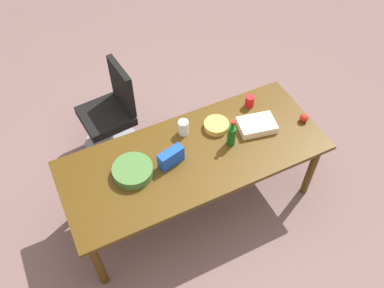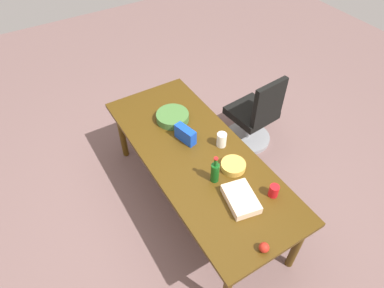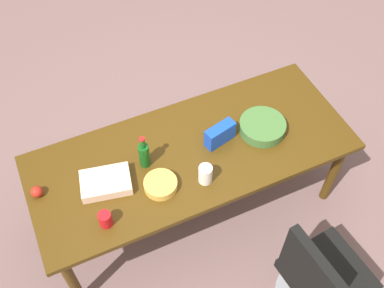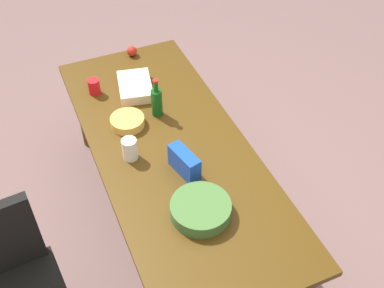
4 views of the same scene
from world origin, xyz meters
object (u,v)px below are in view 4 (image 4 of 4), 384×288
object	(u,v)px
red_solo_cup	(94,87)
mayo_jar	(130,149)
chip_bag_blue	(184,163)
sheet_cake	(135,87)
apple_red	(132,51)
wine_bottle	(157,101)
conference_table	(172,156)
salad_bowl	(201,209)
chip_bowl	(127,121)

from	to	relation	value
red_solo_cup	mayo_jar	xyz separation A→B (m)	(-0.69, -0.04, 0.02)
chip_bag_blue	sheet_cake	world-z (taller)	chip_bag_blue
apple_red	wine_bottle	distance (m)	0.72
chip_bag_blue	mayo_jar	xyz separation A→B (m)	(0.23, 0.25, -0.00)
conference_table	wine_bottle	bearing A→B (deg)	-5.59
red_solo_cup	salad_bowl	xyz separation A→B (m)	(-1.24, -0.25, -0.02)
red_solo_cup	mayo_jar	distance (m)	0.69
conference_table	mayo_jar	size ratio (longest dim) A/B	15.94
apple_red	sheet_cake	size ratio (longest dim) A/B	0.24
sheet_cake	conference_table	bearing A→B (deg)	-177.81
mayo_jar	conference_table	bearing A→B (deg)	-94.21
chip_bag_blue	salad_bowl	xyz separation A→B (m)	(-0.32, 0.03, -0.04)
conference_table	salad_bowl	distance (m)	0.54
apple_red	chip_bowl	world-z (taller)	apple_red
sheet_cake	mayo_jar	size ratio (longest dim) A/B	2.27
red_solo_cup	chip_bowl	size ratio (longest dim) A/B	0.50
conference_table	sheet_cake	bearing A→B (deg)	2.19
wine_bottle	red_solo_cup	distance (m)	0.50
chip_bag_blue	red_solo_cup	xyz separation A→B (m)	(0.92, 0.28, -0.02)
red_solo_cup	mayo_jar	size ratio (longest dim) A/B	0.78
chip_bowl	apple_red	bearing A→B (deg)	-20.13
chip_bag_blue	chip_bowl	size ratio (longest dim) A/B	1.01
chip_bowl	wine_bottle	bearing A→B (deg)	-83.32
chip_bowl	chip_bag_blue	bearing A→B (deg)	-161.09
apple_red	wine_bottle	xyz separation A→B (m)	(-0.71, 0.06, 0.07)
wine_bottle	sheet_cake	world-z (taller)	wine_bottle
wine_bottle	chip_bowl	size ratio (longest dim) A/B	1.27
apple_red	salad_bowl	size ratio (longest dim) A/B	0.23
chip_bag_blue	apple_red	bearing A→B (deg)	-4.28
chip_bag_blue	salad_bowl	size ratio (longest dim) A/B	0.67
salad_bowl	chip_bowl	xyz separation A→B (m)	(0.83, 0.14, -0.01)
wine_bottle	red_solo_cup	world-z (taller)	wine_bottle
sheet_cake	chip_bowl	xyz separation A→B (m)	(-0.32, 0.16, -0.01)
sheet_cake	mayo_jar	bearing A→B (deg)	159.18
chip_bag_blue	red_solo_cup	distance (m)	0.96
chip_bag_blue	sheet_cake	xyz separation A→B (m)	(0.83, 0.02, -0.04)
apple_red	mayo_jar	xyz separation A→B (m)	(-1.02, 0.34, 0.03)
chip_bowl	red_solo_cup	bearing A→B (deg)	14.97
apple_red	chip_bag_blue	world-z (taller)	chip_bag_blue
chip_bag_blue	wine_bottle	distance (m)	0.54
apple_red	mayo_jar	size ratio (longest dim) A/B	0.54
wine_bottle	red_solo_cup	size ratio (longest dim) A/B	2.51
salad_bowl	red_solo_cup	bearing A→B (deg)	11.45
red_solo_cup	salad_bowl	bearing A→B (deg)	-168.55
chip_bag_blue	salad_bowl	bearing A→B (deg)	173.92
salad_bowl	sheet_cake	xyz separation A→B (m)	(1.15, -0.01, -0.00)
conference_table	apple_red	size ratio (longest dim) A/B	29.52
conference_table	sheet_cake	size ratio (longest dim) A/B	7.01
red_solo_cup	salad_bowl	distance (m)	1.26
red_solo_cup	sheet_cake	world-z (taller)	red_solo_cup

